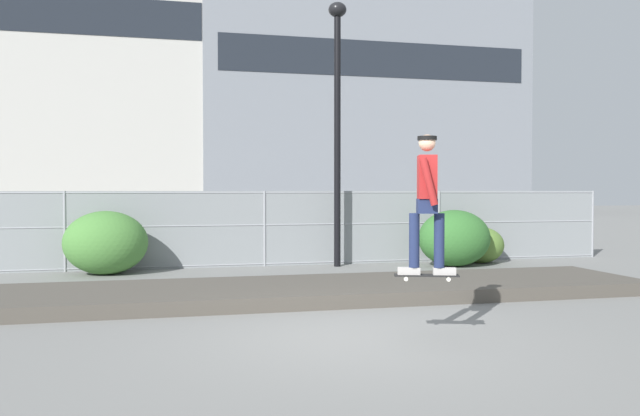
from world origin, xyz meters
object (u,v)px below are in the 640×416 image
skateboard (427,276)px  parked_car_near (40,229)px  street_lamp (337,101)px  shrub_right (481,245)px  shrub_left (106,243)px  skater (427,195)px  shrub_center (454,238)px

skateboard → parked_car_near: parked_car_near is taller
street_lamp → parked_car_near: 8.60m
parked_car_near → shrub_right: (11.10, -3.36, -0.38)m
skateboard → shrub_right: (4.73, 7.63, -0.34)m
shrub_left → shrub_right: 9.16m
skateboard → shrub_right: size_ratio=0.69×
skater → parked_car_near: size_ratio=0.39×
street_lamp → shrub_right: street_lamp is taller
skateboard → skater: (-0.00, 0.00, 1.01)m
skater → shrub_center: size_ratio=0.97×
skater → shrub_right: 9.08m
parked_car_near → shrub_left: parked_car_near is taller
shrub_center → skateboard: bearing=-117.7°
skateboard → street_lamp: street_lamp is taller
street_lamp → shrub_center: bearing=-13.8°
parked_car_near → skateboard: bearing=-59.9°
street_lamp → skateboard: bearing=-97.0°
skateboard → street_lamp: 8.50m
parked_car_near → shrub_left: (1.94, -3.47, -0.13)m
shrub_center → street_lamp: bearing=166.2°
parked_car_near → shrub_right: bearing=-16.9°
street_lamp → shrub_left: bearing=-177.0°
street_lamp → skater: bearing=-97.0°
parked_car_near → shrub_center: parked_car_near is taller
street_lamp → shrub_left: street_lamp is taller
street_lamp → parked_car_near: (-7.33, 3.19, -3.19)m
shrub_right → parked_car_near: bearing=163.1°
parked_car_near → shrub_right: 11.60m
skateboard → shrub_center: bearing=62.3°
skater → shrub_left: (-4.43, 7.53, -1.10)m
shrub_left → skater: bearing=-59.5°
street_lamp → parked_car_near: street_lamp is taller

